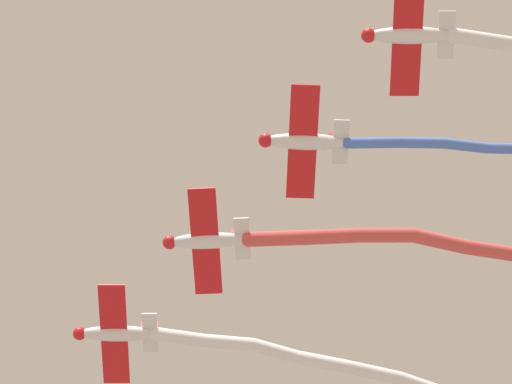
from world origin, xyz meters
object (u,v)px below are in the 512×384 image
(airplane_left_wing, at_px, (206,241))
(airplane_right_wing, at_px, (303,141))
(airplane_lead, at_px, (115,333))
(airplane_slot, at_px, (408,35))

(airplane_left_wing, bearing_deg, airplane_right_wing, 135.00)
(airplane_lead, relative_size, airplane_left_wing, 1.01)
(airplane_lead, xyz_separation_m, airplane_slot, (23.43, 7.15, 0.75))
(airplane_left_wing, height_order, airplane_right_wing, airplane_right_wing)
(airplane_lead, bearing_deg, airplane_slot, 132.32)
(airplane_lead, distance_m, airplane_left_wing, 8.17)
(airplane_lead, bearing_deg, airplane_right_wing, 132.31)
(airplane_lead, xyz_separation_m, airplane_left_wing, (7.81, 2.39, 0.25))
(airplane_right_wing, xyz_separation_m, airplane_slot, (7.81, 2.39, 0.25))
(airplane_right_wing, bearing_deg, airplane_lead, -49.58)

